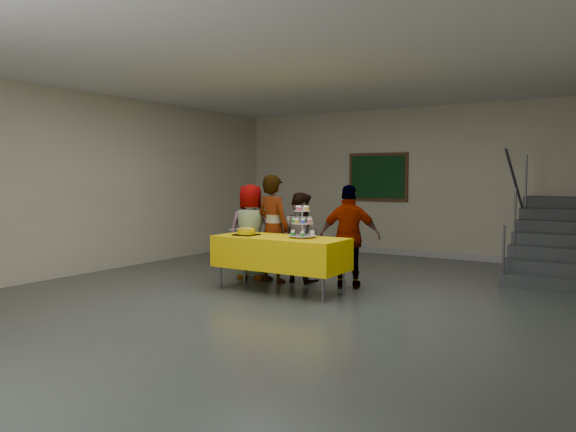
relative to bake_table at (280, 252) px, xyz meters
The scene contains 10 objects.
room_shell 1.73m from the bake_table, 52.04° to the right, with size 10.00×10.04×3.02m.
bake_table is the anchor object (origin of this frame).
cupcake_stand 0.51m from the bake_table, 13.69° to the left, with size 0.38×0.38×0.44m.
bear_cake 0.60m from the bake_table, behind, with size 0.32×0.36×0.12m.
schoolchild_a 1.14m from the bake_table, 147.42° to the left, with size 0.73×0.48×1.49m, color slate.
schoolchild_b 0.79m from the bake_table, 131.50° to the left, with size 0.60×0.39×1.64m, color slate.
schoolchild_c 0.80m from the bake_table, 100.78° to the left, with size 0.67×0.52×1.37m, color slate.
schoolchild_d 1.04m from the bake_table, 45.79° to the left, with size 0.87×0.36×1.49m, color slate.
staircase 4.73m from the bake_table, 48.40° to the left, with size 1.30×2.40×2.04m.
noticeboard 4.52m from the bake_table, 95.60° to the left, with size 1.30×0.05×1.00m.
Camera 1 is at (3.79, -5.91, 1.60)m, focal length 35.00 mm.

